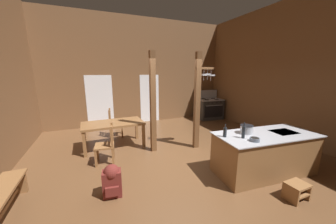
{
  "coord_description": "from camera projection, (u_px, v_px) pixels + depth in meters",
  "views": [
    {
      "loc": [
        -1.92,
        -3.69,
        2.16
      ],
      "look_at": [
        0.01,
        0.94,
        1.05
      ],
      "focal_mm": 19.33,
      "sensor_mm": 36.0,
      "label": 1
    }
  ],
  "objects": [
    {
      "name": "glazed_panel_back_right",
      "position": [
        150.0,
        98.0,
        7.97
      ],
      "size": [
        0.84,
        0.01,
        2.05
      ],
      "primitive_type": "cube",
      "color": "white",
      "rests_on": "ground_plane"
    },
    {
      "name": "glazed_door_back_left",
      "position": [
        100.0,
        101.0,
        7.2
      ],
      "size": [
        1.0,
        0.01,
        2.05
      ],
      "primitive_type": "cube",
      "color": "white",
      "rests_on": "ground_plane"
    },
    {
      "name": "mixing_bowl_on_counter",
      "position": [
        255.0,
        139.0,
        3.4
      ],
      "size": [
        0.18,
        0.18,
        0.07
      ],
      "color": "slate",
      "rests_on": "kitchen_island"
    },
    {
      "name": "wall_back",
      "position": [
        140.0,
        72.0,
        7.65
      ],
      "size": [
        8.31,
        0.14,
        4.35
      ],
      "primitive_type": "cube",
      "color": "brown",
      "rests_on": "ground_plane"
    },
    {
      "name": "support_post_center",
      "position": [
        153.0,
        103.0,
        4.83
      ],
      "size": [
        0.14,
        0.14,
        2.7
      ],
      "color": "brown",
      "rests_on": "ground_plane"
    },
    {
      "name": "step_stool",
      "position": [
        297.0,
        190.0,
        3.11
      ],
      "size": [
        0.36,
        0.28,
        0.3
      ],
      "color": "olive",
      "rests_on": "ground_plane"
    },
    {
      "name": "backpack",
      "position": [
        112.0,
        180.0,
        3.17
      ],
      "size": [
        0.35,
        0.33,
        0.6
      ],
      "color": "maroon",
      "rests_on": "ground_plane"
    },
    {
      "name": "stockpot_on_counter",
      "position": [
        247.0,
        129.0,
        3.83
      ],
      "size": [
        0.34,
        0.27,
        0.18
      ],
      "color": "#A8AAB2",
      "rests_on": "kitchen_island"
    },
    {
      "name": "ground_plane",
      "position": [
        182.0,
        162.0,
        4.52
      ],
      "size": [
        8.31,
        8.67,
        0.1
      ],
      "primitive_type": "cube",
      "color": "brown"
    },
    {
      "name": "bottle_short_on_counter",
      "position": [
        225.0,
        132.0,
        3.62
      ],
      "size": [
        0.07,
        0.07,
        0.26
      ],
      "color": "#1E2328",
      "rests_on": "kitchen_island"
    },
    {
      "name": "wall_right",
      "position": [
        296.0,
        72.0,
        5.48
      ],
      "size": [
        0.14,
        8.67,
        4.35
      ],
      "primitive_type": "cube",
      "color": "brown",
      "rests_on": "ground_plane"
    },
    {
      "name": "dining_table",
      "position": [
        113.0,
        125.0,
        5.24
      ],
      "size": [
        1.73,
        0.96,
        0.74
      ],
      "color": "brown",
      "rests_on": "ground_plane"
    },
    {
      "name": "ladderback_chair_near_window",
      "position": [
        114.0,
        123.0,
        6.19
      ],
      "size": [
        0.49,
        0.49,
        0.95
      ],
      "color": "olive",
      "rests_on": "ground_plane"
    },
    {
      "name": "kitchen_island",
      "position": [
        264.0,
        153.0,
        3.91
      ],
      "size": [
        2.24,
        1.16,
        0.89
      ],
      "color": "brown",
      "rests_on": "ground_plane"
    },
    {
      "name": "stove_range",
      "position": [
        209.0,
        109.0,
        8.52
      ],
      "size": [
        1.2,
        0.9,
        1.32
      ],
      "color": "#2D2D2D",
      "rests_on": "ground_plane"
    },
    {
      "name": "support_post_with_pot_rack",
      "position": [
        198.0,
        98.0,
        5.04
      ],
      "size": [
        0.59,
        0.26,
        2.7
      ],
      "color": "brown",
      "rests_on": "ground_plane"
    },
    {
      "name": "ladderback_chair_by_post",
      "position": [
        107.0,
        145.0,
        4.35
      ],
      "size": [
        0.49,
        0.49,
        0.95
      ],
      "color": "olive",
      "rests_on": "ground_plane"
    },
    {
      "name": "bottle_tall_on_counter",
      "position": [
        243.0,
        132.0,
        3.54
      ],
      "size": [
        0.06,
        0.06,
        0.32
      ],
      "color": "#1E2328",
      "rests_on": "kitchen_island"
    }
  ]
}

